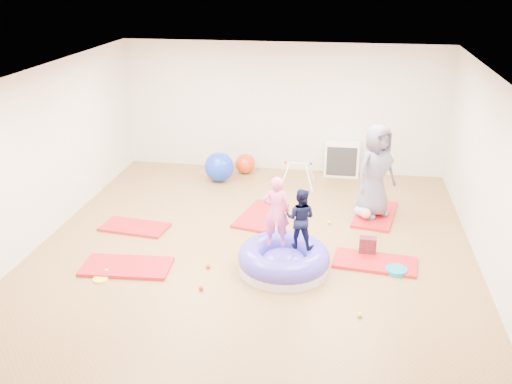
# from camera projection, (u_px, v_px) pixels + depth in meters

# --- Properties ---
(room) EXTENTS (7.01, 8.01, 2.81)m
(room) POSITION_uv_depth(u_px,v_px,m) (253.00, 169.00, 8.66)
(room) COLOR olive
(room) RESTS_ON ground
(gym_mat_front_left) EXTENTS (1.37, 0.75, 0.06)m
(gym_mat_front_left) POSITION_uv_depth(u_px,v_px,m) (127.00, 267.00, 8.64)
(gym_mat_front_left) COLOR red
(gym_mat_front_left) RESTS_ON ground
(gym_mat_mid_left) EXTENTS (1.22, 0.72, 0.05)m
(gym_mat_mid_left) POSITION_uv_depth(u_px,v_px,m) (135.00, 227.00, 9.95)
(gym_mat_mid_left) COLOR red
(gym_mat_mid_left) RESTS_ON ground
(gym_mat_center_back) EXTENTS (0.92, 1.40, 0.05)m
(gym_mat_center_back) POSITION_uv_depth(u_px,v_px,m) (261.00, 216.00, 10.40)
(gym_mat_center_back) COLOR red
(gym_mat_center_back) RESTS_ON ground
(gym_mat_right) EXTENTS (1.32, 0.77, 0.05)m
(gym_mat_right) POSITION_uv_depth(u_px,v_px,m) (375.00, 262.00, 8.76)
(gym_mat_right) COLOR red
(gym_mat_right) RESTS_ON ground
(gym_mat_rear_right) EXTENTS (0.91, 1.44, 0.06)m
(gym_mat_rear_right) POSITION_uv_depth(u_px,v_px,m) (375.00, 215.00, 10.44)
(gym_mat_rear_right) COLOR red
(gym_mat_rear_right) RESTS_ON ground
(inflatable_cushion) EXTENTS (1.39, 1.39, 0.44)m
(inflatable_cushion) POSITION_uv_depth(u_px,v_px,m) (284.00, 260.00, 8.54)
(inflatable_cushion) COLOR silver
(inflatable_cushion) RESTS_ON ground
(child_pink) EXTENTS (0.43, 0.32, 1.10)m
(child_pink) POSITION_uv_depth(u_px,v_px,m) (276.00, 209.00, 8.38)
(child_pink) COLOR #EF569D
(child_pink) RESTS_ON inflatable_cushion
(child_navy) EXTENTS (0.50, 0.42, 0.92)m
(child_navy) POSITION_uv_depth(u_px,v_px,m) (301.00, 215.00, 8.37)
(child_navy) COLOR black
(child_navy) RESTS_ON inflatable_cushion
(adult_caregiver) EXTENTS (0.97, 0.94, 1.68)m
(adult_caregiver) POSITION_uv_depth(u_px,v_px,m) (376.00, 171.00, 10.07)
(adult_caregiver) COLOR slate
(adult_caregiver) RESTS_ON gym_mat_rear_right
(infant) EXTENTS (0.39, 0.40, 0.23)m
(infant) POSITION_uv_depth(u_px,v_px,m) (365.00, 211.00, 10.22)
(infant) COLOR #A1C6E2
(infant) RESTS_ON gym_mat_rear_right
(ball_pit_balls) EXTENTS (3.80, 3.61, 0.07)m
(ball_pit_balls) POSITION_uv_depth(u_px,v_px,m) (274.00, 260.00, 8.81)
(ball_pit_balls) COLOR red
(ball_pit_balls) RESTS_ON ground
(exercise_ball_blue) EXTENTS (0.62, 0.62, 0.62)m
(exercise_ball_blue) POSITION_uv_depth(u_px,v_px,m) (219.00, 167.00, 12.04)
(exercise_ball_blue) COLOR #1636CE
(exercise_ball_blue) RESTS_ON ground
(exercise_ball_orange) EXTENTS (0.44, 0.44, 0.44)m
(exercise_ball_orange) POSITION_uv_depth(u_px,v_px,m) (245.00, 164.00, 12.51)
(exercise_ball_orange) COLOR red
(exercise_ball_orange) RESTS_ON ground
(infant_play_gym) EXTENTS (0.70, 0.66, 0.53)m
(infant_play_gym) POSITION_uv_depth(u_px,v_px,m) (298.00, 170.00, 11.69)
(infant_play_gym) COLOR white
(infant_play_gym) RESTS_ON ground
(cube_shelf) EXTENTS (0.74, 0.36, 0.74)m
(cube_shelf) POSITION_uv_depth(u_px,v_px,m) (342.00, 159.00, 12.33)
(cube_shelf) COLOR white
(cube_shelf) RESTS_ON ground
(balance_disc) EXTENTS (0.32, 0.32, 0.07)m
(balance_disc) POSITION_uv_depth(u_px,v_px,m) (396.00, 271.00, 8.51)
(balance_disc) COLOR teal
(balance_disc) RESTS_ON ground
(backpack) EXTENTS (0.26, 0.16, 0.30)m
(backpack) POSITION_uv_depth(u_px,v_px,m) (368.00, 246.00, 8.99)
(backpack) COLOR maroon
(backpack) RESTS_ON ground
(yellow_toy) EXTENTS (0.22, 0.22, 0.03)m
(yellow_toy) POSITION_uv_depth(u_px,v_px,m) (100.00, 279.00, 8.31)
(yellow_toy) COLOR #E9F530
(yellow_toy) RESTS_ON ground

